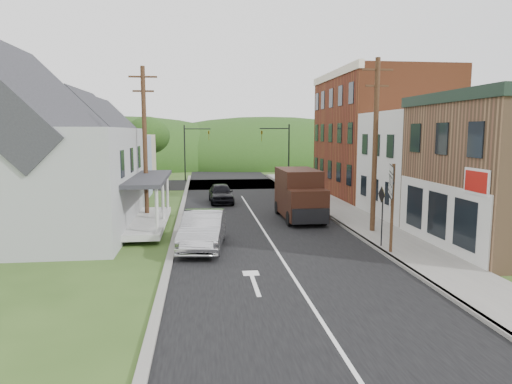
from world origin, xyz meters
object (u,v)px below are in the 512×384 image
object	(u,v)px
route_sign_cluster	(391,195)
warning_sign	(382,208)
silver_sedan	(203,230)
delivery_van	(300,194)
dark_sedan	(221,193)

from	to	relation	value
route_sign_cluster	warning_sign	world-z (taller)	route_sign_cluster
silver_sedan	delivery_van	world-z (taller)	delivery_van
delivery_van	warning_sign	world-z (taller)	delivery_van
silver_sedan	route_sign_cluster	distance (m)	8.46
warning_sign	dark_sedan	bearing A→B (deg)	114.13
dark_sedan	delivery_van	distance (m)	8.39
delivery_van	warning_sign	bearing A→B (deg)	-73.90
warning_sign	silver_sedan	bearing A→B (deg)	171.56
silver_sedan	warning_sign	distance (m)	8.16
route_sign_cluster	warning_sign	size ratio (longest dim) A/B	1.40
route_sign_cluster	warning_sign	bearing A→B (deg)	107.87
dark_sedan	route_sign_cluster	distance (m)	16.89
route_sign_cluster	warning_sign	distance (m)	1.26
dark_sedan	warning_sign	world-z (taller)	warning_sign
dark_sedan	warning_sign	size ratio (longest dim) A/B	1.56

